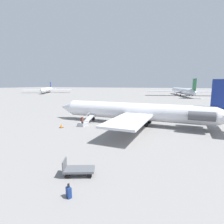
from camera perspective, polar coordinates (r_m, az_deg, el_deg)
name	(u,v)px	position (r m, az deg, el deg)	size (l,w,h in m)	color
ground_plane	(134,124)	(29.48, 7.06, -3.89)	(600.00, 600.00, 0.00)	gray
airplane_main	(140,111)	(28.82, 9.01, 0.17)	(30.45, 22.84, 7.26)	silver
airplane_taxiing_distant	(182,91)	(110.46, 21.98, 6.40)	(39.98, 51.03, 9.12)	silver
airplane_far_right	(47,90)	(144.30, -20.38, 6.89)	(32.94, 41.19, 8.44)	white
boarding_stairs	(84,123)	(28.72, -8.97, -3.50)	(1.16, 4.05, 1.77)	#B2B2B7
passenger	(82,120)	(27.56, -9.70, -2.73)	(0.36, 0.54, 1.74)	#23232D
luggage_cart	(77,169)	(13.58, -11.22, -17.88)	(2.45, 1.86, 1.22)	#595B60
suitcase	(69,192)	(11.50, -13.95, -24.09)	(0.42, 0.37, 0.88)	navy
traffic_cone_near_stairs	(61,126)	(27.86, -16.24, -4.37)	(0.54, 0.54, 0.60)	black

